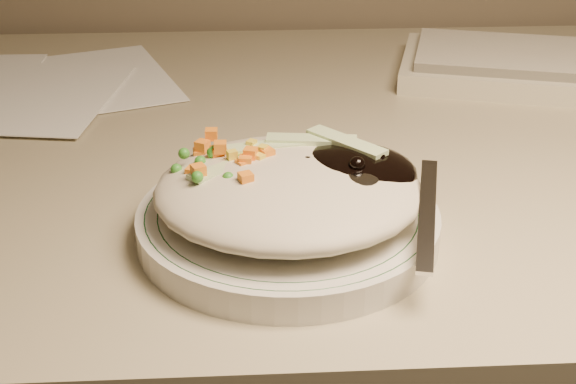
{
  "coord_description": "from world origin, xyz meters",
  "views": [
    {
      "loc": [
        -0.1,
        0.67,
        1.04
      ],
      "look_at": [
        -0.07,
        1.18,
        0.78
      ],
      "focal_mm": 50.0,
      "sensor_mm": 36.0,
      "label": 1
    }
  ],
  "objects": [
    {
      "name": "meal",
      "position": [
        -0.06,
        1.18,
        0.78
      ],
      "size": [
        0.2,
        0.19,
        0.05
      ],
      "color": "beige",
      "rests_on": "plate"
    },
    {
      "name": "plate_rim",
      "position": [
        -0.07,
        1.18,
        0.76
      ],
      "size": [
        0.21,
        0.21,
        0.0
      ],
      "color": "#144723",
      "rests_on": "plate"
    },
    {
      "name": "desk",
      "position": [
        0.0,
        1.38,
        0.54
      ],
      "size": [
        1.4,
        0.7,
        0.74
      ],
      "color": "gray",
      "rests_on": "ground"
    },
    {
      "name": "plate",
      "position": [
        -0.07,
        1.18,
        0.75
      ],
      "size": [
        0.22,
        0.22,
        0.02
      ],
      "primitive_type": "cylinder",
      "color": "silver",
      "rests_on": "desk"
    }
  ]
}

